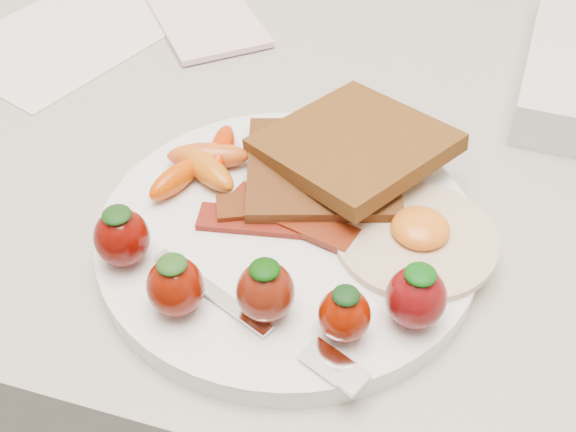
# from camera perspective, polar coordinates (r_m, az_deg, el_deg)

# --- Properties ---
(counter) EXTENTS (2.00, 0.60, 0.90)m
(counter) POSITION_cam_1_polar(r_m,az_deg,el_deg) (0.96, 2.56, -15.03)
(counter) COLOR gray
(counter) RESTS_ON ground
(plate) EXTENTS (0.27, 0.27, 0.02)m
(plate) POSITION_cam_1_polar(r_m,az_deg,el_deg) (0.51, -0.00, -1.51)
(plate) COLOR white
(plate) RESTS_ON counter
(toast_lower) EXTENTS (0.14, 0.14, 0.01)m
(toast_lower) POSITION_cam_1_polar(r_m,az_deg,el_deg) (0.54, 2.69, 3.66)
(toast_lower) COLOR #3B270D
(toast_lower) RESTS_ON plate
(toast_upper) EXTENTS (0.16, 0.16, 0.03)m
(toast_upper) POSITION_cam_1_polar(r_m,az_deg,el_deg) (0.55, 5.24, 5.64)
(toast_upper) COLOR black
(toast_upper) RESTS_ON toast_lower
(fried_egg) EXTENTS (0.14, 0.14, 0.02)m
(fried_egg) POSITION_cam_1_polar(r_m,az_deg,el_deg) (0.50, 10.14, -1.50)
(fried_egg) COLOR white
(fried_egg) RESTS_ON plate
(bacon_strips) EXTENTS (0.12, 0.07, 0.01)m
(bacon_strips) POSITION_cam_1_polar(r_m,az_deg,el_deg) (0.51, -0.55, 0.17)
(bacon_strips) COLOR #4D0504
(bacon_strips) RESTS_ON plate
(baby_carrots) EXTENTS (0.07, 0.10, 0.02)m
(baby_carrots) POSITION_cam_1_polar(r_m,az_deg,el_deg) (0.55, -6.65, 4.24)
(baby_carrots) COLOR #C24F18
(baby_carrots) RESTS_ON plate
(strawberries) EXTENTS (0.23, 0.07, 0.05)m
(strawberries) POSITION_cam_1_polar(r_m,az_deg,el_deg) (0.45, -2.36, -5.22)
(strawberries) COLOR #550702
(strawberries) RESTS_ON plate
(fork) EXTENTS (0.16, 0.07, 0.00)m
(fork) POSITION_cam_1_polar(r_m,az_deg,el_deg) (0.45, -1.87, -8.48)
(fork) COLOR silver
(fork) RESTS_ON plate
(paper_sheet) EXTENTS (0.23, 0.26, 0.00)m
(paper_sheet) POSITION_cam_1_polar(r_m,az_deg,el_deg) (0.78, -17.07, 13.43)
(paper_sheet) COLOR silver
(paper_sheet) RESTS_ON counter
(notepad) EXTENTS (0.16, 0.17, 0.01)m
(notepad) POSITION_cam_1_polar(r_m,az_deg,el_deg) (0.77, -6.37, 15.07)
(notepad) COLOR silver
(notepad) RESTS_ON paper_sheet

